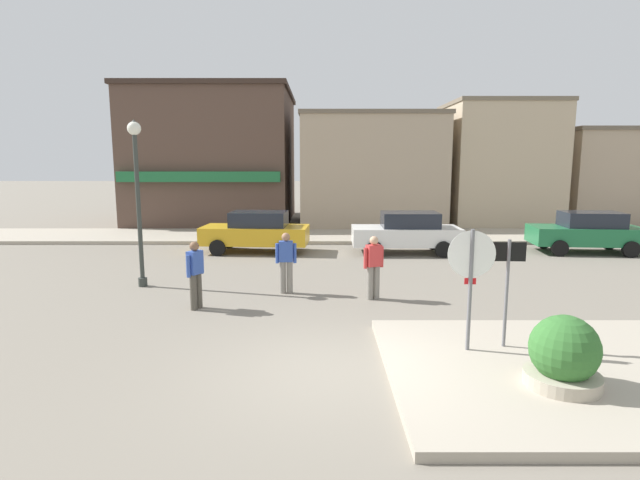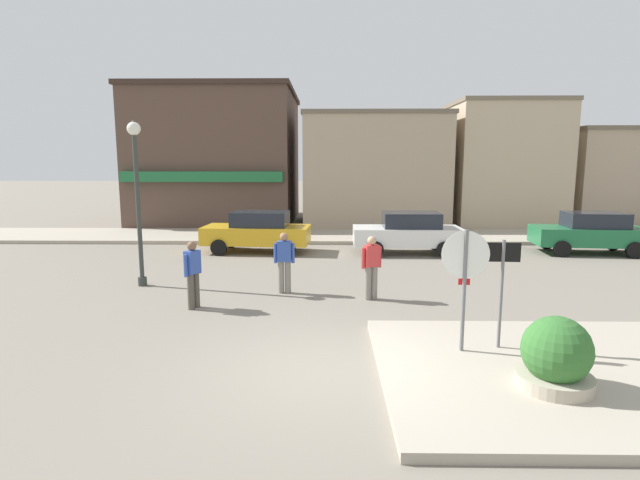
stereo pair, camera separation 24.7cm
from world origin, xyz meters
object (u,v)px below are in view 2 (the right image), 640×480
object	(u,v)px
parked_car_nearest	(258,231)
one_way_sign	(502,283)
planter	(556,361)
pedestrian_crossing_far	(371,266)
pedestrian_kerb_side	(284,261)
parked_car_second	(408,232)
lamp_post	(137,179)
stop_sign	(465,275)
parked_car_third	(591,232)
pedestrian_crossing_near	(193,273)

from	to	relation	value
parked_car_nearest	one_way_sign	bearing A→B (deg)	-60.63
one_way_sign	planter	world-z (taller)	one_way_sign
pedestrian_crossing_far	pedestrian_kerb_side	xyz separation A→B (m)	(-2.23, 0.59, 0.00)
parked_car_second	pedestrian_crossing_far	xyz separation A→B (m)	(-1.92, -6.34, 0.06)
one_way_sign	pedestrian_crossing_far	size ratio (longest dim) A/B	1.30
one_way_sign	lamp_post	xyz separation A→B (m)	(-8.25, 4.94, 1.63)
stop_sign	lamp_post	distance (m)	9.23
lamp_post	parked_car_third	distance (m)	16.06
one_way_sign	planter	size ratio (longest dim) A/B	1.71
planter	lamp_post	world-z (taller)	lamp_post
pedestrian_crossing_near	lamp_post	bearing A→B (deg)	133.24
parked_car_third	pedestrian_crossing_near	bearing A→B (deg)	-150.77
one_way_sign	parked_car_second	size ratio (longest dim) A/B	0.52
stop_sign	planter	size ratio (longest dim) A/B	1.88
stop_sign	parked_car_third	distance (m)	12.73
planter	pedestrian_crossing_far	world-z (taller)	pedestrian_crossing_far
stop_sign	pedestrian_kerb_side	bearing A→B (deg)	128.61
parked_car_second	parked_car_third	size ratio (longest dim) A/B	0.97
planter	parked_car_nearest	bearing A→B (deg)	117.02
lamp_post	parked_car_nearest	world-z (taller)	lamp_post
pedestrian_crossing_far	planter	bearing A→B (deg)	-66.75
planter	pedestrian_crossing_near	size ratio (longest dim) A/B	0.76
parked_car_nearest	pedestrian_crossing_far	bearing A→B (deg)	-60.14
parked_car_second	one_way_sign	bearing A→B (deg)	-89.71
stop_sign	lamp_post	size ratio (longest dim) A/B	0.51
pedestrian_crossing_near	parked_car_second	bearing A→B (deg)	49.31
parked_car_second	lamp_post	bearing A→B (deg)	-148.49
stop_sign	pedestrian_crossing_far	xyz separation A→B (m)	(-1.27, 3.80, -0.65)
stop_sign	planter	distance (m)	1.99
stop_sign	pedestrian_crossing_near	bearing A→B (deg)	151.88
lamp_post	parked_car_nearest	size ratio (longest dim) A/B	1.10
planter	parked_car_second	xyz separation A→B (m)	(-0.33, 11.58, 0.25)
parked_car_third	pedestrian_kerb_side	distance (m)	12.48
pedestrian_crossing_far	one_way_sign	bearing A→B (deg)	-61.54
stop_sign	pedestrian_crossing_near	distance (m)	6.30
lamp_post	pedestrian_crossing_far	size ratio (longest dim) A/B	2.82
planter	pedestrian_kerb_side	world-z (taller)	pedestrian_kerb_side
pedestrian_crossing_near	pedestrian_crossing_far	world-z (taller)	same
one_way_sign	pedestrian_crossing_far	xyz separation A→B (m)	(-1.97, 3.63, -0.46)
parked_car_nearest	pedestrian_crossing_near	xyz separation A→B (m)	(-0.49, -7.42, 0.06)
pedestrian_crossing_far	parked_car_second	bearing A→B (deg)	73.15
parked_car_second	parked_car_third	distance (m)	6.86
planter	pedestrian_crossing_far	bearing A→B (deg)	113.25
planter	pedestrian_crossing_near	world-z (taller)	pedestrian_crossing_near
one_way_sign	planter	xyz separation A→B (m)	(0.28, -1.61, -0.77)
stop_sign	lamp_post	xyz separation A→B (m)	(-7.55, 5.11, 1.44)
parked_car_nearest	pedestrian_kerb_side	world-z (taller)	pedestrian_kerb_side
stop_sign	parked_car_nearest	world-z (taller)	stop_sign
lamp_post	pedestrian_kerb_side	world-z (taller)	lamp_post
parked_car_nearest	pedestrian_crossing_near	size ratio (longest dim) A/B	2.56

